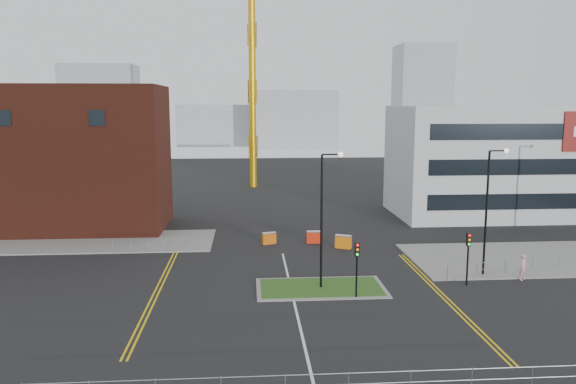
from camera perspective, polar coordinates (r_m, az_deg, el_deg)
The scene contains 28 objects.
ground at distance 30.50m, azimuth 1.52°, elevation -14.69°, with size 200.00×200.00×0.00m, color black.
pavement_left at distance 54.08m, azimuth -22.64°, elevation -4.76°, with size 28.00×8.00×0.12m, color slate.
pavement_right at distance 50.10m, azimuth 25.84°, elevation -6.02°, with size 24.00×10.00×0.12m, color slate.
island_kerb at distance 38.12m, azimuth 3.36°, elevation -9.71°, with size 8.60×4.60×0.08m, color slate.
grass_island at distance 38.12m, azimuth 3.36°, elevation -9.68°, with size 8.00×4.00×0.12m, color #274A18.
brick_building at distance 59.59m, azimuth -23.94°, elevation 3.00°, with size 24.20×10.07×14.24m.
office_block at distance 66.64m, azimuth 21.53°, elevation 2.96°, with size 25.00×12.20×12.00m.
tower_crane at distance 86.34m, azimuth 0.11°, elevation 17.19°, with size 48.96×22.16×35.52m.
streetlamp_island at distance 36.79m, azimuth 3.77°, elevation -1.74°, with size 1.46×0.36×9.18m.
streetlamp_right_near at distance 42.01m, azimuth 19.82°, elevation -0.92°, with size 1.46×0.36×9.18m.
traffic_light_island at distance 35.79m, azimuth 7.02°, elevation -6.78°, with size 0.28×0.33×3.65m.
traffic_light_right at distance 39.91m, azimuth 17.85°, elevation -5.50°, with size 0.28×0.33×3.65m.
railing_front at distance 24.78m, azimuth 2.96°, elevation -18.56°, with size 24.05×0.05×1.10m.
railing_left at distance 47.93m, azimuth -13.92°, elevation -5.18°, with size 6.05×0.05×1.10m.
railing_right at distance 47.10m, azimuth 25.82°, elevation -6.03°, with size 19.05×5.05×1.10m.
centre_line at distance 32.33m, azimuth 1.16°, elevation -13.26°, with size 0.15×30.00×0.01m, color silver.
yellow_left_a at distance 40.21m, azimuth -12.97°, elevation -8.98°, with size 0.12×24.00×0.01m, color gold.
yellow_left_b at distance 40.17m, azimuth -12.54°, elevation -8.99°, with size 0.12×24.00×0.01m, color gold.
yellow_right_a at distance 37.99m, azimuth 15.23°, elevation -10.15°, with size 0.12×20.00×0.01m, color gold.
yellow_right_b at distance 38.08m, azimuth 15.67°, elevation -10.11°, with size 0.12×20.00×0.01m, color gold.
skyline_a at distance 152.42m, azimuth -18.44°, elevation 8.03°, with size 18.00×12.00×22.00m, color gray.
skyline_b at distance 158.38m, azimuth 0.52°, elevation 7.41°, with size 24.00×12.00×16.00m, color gray.
skyline_c at distance 160.11m, azimuth 13.43°, elevation 9.34°, with size 14.00×12.00×28.00m, color gray.
skyline_d at distance 168.00m, azimuth -5.94°, elevation 6.77°, with size 30.00×12.00×12.00m, color gray.
pedestrian at distance 42.89m, azimuth 22.79°, elevation -7.05°, with size 0.67×0.44×1.85m, color pink.
barrier_left at distance 49.56m, azimuth -1.95°, elevation -4.67°, with size 1.30×0.79×1.04m.
barrier_mid at distance 49.90m, azimuth 2.66°, elevation -4.54°, with size 1.32×0.48×1.10m.
barrier_right at distance 48.31m, azimuth 5.64°, elevation -5.00°, with size 1.43×0.99×1.15m.
Camera 1 is at (-2.78, -27.81, 12.22)m, focal length 35.00 mm.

